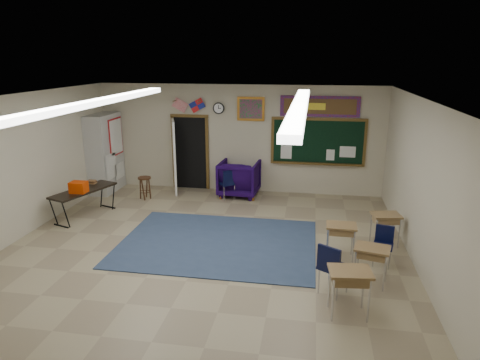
% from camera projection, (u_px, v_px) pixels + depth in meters
% --- Properties ---
extents(floor, '(9.00, 9.00, 0.00)m').
position_uv_depth(floor, '(199.00, 260.00, 8.14)').
color(floor, gray).
rests_on(floor, ground).
extents(back_wall, '(8.00, 0.04, 3.00)m').
position_uv_depth(back_wall, '(238.00, 139.00, 11.99)').
color(back_wall, '#B2AB90').
rests_on(back_wall, floor).
extents(front_wall, '(8.00, 0.04, 3.00)m').
position_uv_depth(front_wall, '(51.00, 342.00, 3.46)').
color(front_wall, '#B2AB90').
rests_on(front_wall, floor).
extents(right_wall, '(0.04, 9.00, 3.00)m').
position_uv_depth(right_wall, '(430.00, 196.00, 7.09)').
color(right_wall, '#B2AB90').
rests_on(right_wall, floor).
extents(ceiling, '(8.00, 9.00, 0.04)m').
position_uv_depth(ceiling, '(194.00, 101.00, 7.31)').
color(ceiling, silver).
rests_on(ceiling, back_wall).
extents(area_rug, '(4.00, 3.00, 0.02)m').
position_uv_depth(area_rug, '(218.00, 243.00, 8.87)').
color(area_rug, '#31415D').
rests_on(area_rug, floor).
extents(fluorescent_strips, '(3.86, 6.00, 0.10)m').
position_uv_depth(fluorescent_strips, '(194.00, 104.00, 7.32)').
color(fluorescent_strips, white).
rests_on(fluorescent_strips, ceiling).
extents(doorway, '(1.10, 0.89, 2.16)m').
position_uv_depth(doorway, '(186.00, 154.00, 12.21)').
color(doorway, black).
rests_on(doorway, back_wall).
extents(chalkboard, '(2.55, 0.14, 1.30)m').
position_uv_depth(chalkboard, '(318.00, 143.00, 11.61)').
color(chalkboard, brown).
rests_on(chalkboard, back_wall).
extents(bulletin_board, '(2.10, 0.05, 0.55)m').
position_uv_depth(bulletin_board, '(320.00, 106.00, 11.34)').
color(bulletin_board, '#9E160D').
rests_on(bulletin_board, back_wall).
extents(framed_art_print, '(0.75, 0.05, 0.65)m').
position_uv_depth(framed_art_print, '(251.00, 109.00, 11.66)').
color(framed_art_print, '#AF6E21').
rests_on(framed_art_print, back_wall).
extents(wall_clock, '(0.32, 0.05, 0.32)m').
position_uv_depth(wall_clock, '(219.00, 108.00, 11.81)').
color(wall_clock, black).
rests_on(wall_clock, back_wall).
extents(wall_flags, '(1.16, 0.06, 0.70)m').
position_uv_depth(wall_flags, '(189.00, 103.00, 11.88)').
color(wall_flags, red).
rests_on(wall_flags, back_wall).
extents(storage_cabinet, '(0.59, 1.25, 2.20)m').
position_uv_depth(storage_cabinet, '(105.00, 153.00, 12.08)').
color(storage_cabinet, '#ABAAA6').
rests_on(storage_cabinet, floor).
extents(wingback_armchair, '(1.11, 1.14, 0.98)m').
position_uv_depth(wingback_armchair, '(239.00, 178.00, 11.82)').
color(wingback_armchair, '#150431').
rests_on(wingback_armchair, floor).
extents(student_chair_reading, '(0.59, 0.59, 0.84)m').
position_uv_depth(student_chair_reading, '(227.00, 184.00, 11.52)').
color(student_chair_reading, black).
rests_on(student_chair_reading, floor).
extents(student_chair_desk_a, '(0.61, 0.61, 0.88)m').
position_uv_depth(student_chair_desk_a, '(334.00, 268.00, 6.88)').
color(student_chair_desk_a, black).
rests_on(student_chair_desk_a, floor).
extents(student_chair_desk_b, '(0.44, 0.44, 0.73)m').
position_uv_depth(student_chair_desk_b, '(383.00, 247.00, 7.84)').
color(student_chair_desk_b, black).
rests_on(student_chair_desk_b, floor).
extents(student_desk_front_left, '(0.57, 0.43, 0.68)m').
position_uv_depth(student_desk_front_left, '(340.00, 239.00, 8.14)').
color(student_desk_front_left, olive).
rests_on(student_desk_front_left, floor).
extents(student_desk_front_right, '(0.63, 0.52, 0.67)m').
position_uv_depth(student_desk_front_right, '(385.00, 228.00, 8.69)').
color(student_desk_front_right, olive).
rests_on(student_desk_front_right, floor).
extents(student_desk_back_left, '(0.66, 0.53, 0.74)m').
position_uv_depth(student_desk_back_left, '(349.00, 290.00, 6.30)').
color(student_desk_back_left, olive).
rests_on(student_desk_back_left, floor).
extents(student_desk_back_right, '(0.65, 0.54, 0.68)m').
position_uv_depth(student_desk_back_right, '(371.00, 264.00, 7.18)').
color(student_desk_back_right, olive).
rests_on(student_desk_back_right, floor).
extents(folding_table, '(1.05, 1.74, 0.94)m').
position_uv_depth(folding_table, '(85.00, 202.00, 10.23)').
color(folding_table, black).
rests_on(folding_table, floor).
extents(wooden_stool, '(0.35, 0.35, 0.61)m').
position_uv_depth(wooden_stool, '(145.00, 188.00, 11.55)').
color(wooden_stool, '#482615').
rests_on(wooden_stool, floor).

